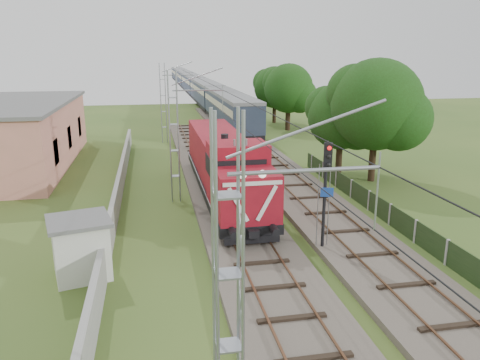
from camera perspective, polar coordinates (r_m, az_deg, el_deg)
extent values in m
plane|color=#395720|center=(18.99, 3.75, -12.91)|extent=(140.00, 140.00, 0.00)
cube|color=#6B6054|center=(25.17, -0.24, -5.22)|extent=(4.20, 70.00, 0.30)
cube|color=black|center=(25.10, -0.24, -4.79)|extent=(2.40, 70.00, 0.10)
cube|color=brown|center=(24.94, -2.17, -4.75)|extent=(0.08, 70.00, 0.05)
cube|color=brown|center=(25.23, 1.66, -4.51)|extent=(0.08, 70.00, 0.05)
cube|color=#6B6054|center=(38.38, 3.53, 1.96)|extent=(4.20, 80.00, 0.30)
cube|color=black|center=(38.34, 3.54, 2.25)|extent=(2.40, 80.00, 0.10)
cube|color=brown|center=(38.12, 2.30, 2.31)|extent=(0.08, 80.00, 0.05)
cube|color=brown|center=(38.54, 4.76, 2.41)|extent=(0.08, 80.00, 0.05)
cylinder|color=gray|center=(8.92, 8.00, 1.14)|extent=(3.00, 0.08, 0.08)
cylinder|color=gray|center=(28.40, -5.18, 10.84)|extent=(3.00, 0.08, 0.08)
cylinder|color=gray|center=(48.31, -7.65, 12.56)|extent=(3.00, 0.08, 0.08)
cylinder|color=black|center=(28.72, -2.11, 8.34)|extent=(0.03, 70.00, 0.03)
cylinder|color=black|center=(28.59, -2.13, 10.92)|extent=(0.03, 70.00, 0.03)
cube|color=#9E9E99|center=(29.43, -14.63, -1.44)|extent=(0.25, 40.00, 1.50)
cube|color=#DC8576|center=(42.07, -25.48, 4.95)|extent=(8.00, 20.00, 5.00)
cube|color=#606060|center=(41.75, -25.89, 8.45)|extent=(8.40, 20.40, 0.25)
cube|color=black|center=(35.48, -21.57, 3.20)|extent=(0.10, 1.60, 1.80)
cube|color=black|center=(41.29, -20.12, 4.91)|extent=(0.10, 1.60, 1.80)
cube|color=black|center=(47.15, -19.03, 6.19)|extent=(0.10, 1.60, 1.80)
cube|color=black|center=(24.28, 20.62, -5.90)|extent=(0.05, 32.00, 1.15)
cube|color=#9E9E99|center=(37.28, 8.78, 2.12)|extent=(0.12, 0.12, 1.20)
cube|color=black|center=(29.58, -2.02, -0.35)|extent=(3.02, 17.11, 0.50)
cube|color=black|center=(24.47, 0.00, -4.46)|extent=(2.21, 3.62, 0.50)
cube|color=black|center=(34.96, -3.42, 1.57)|extent=(2.21, 3.62, 0.50)
cube|color=black|center=(21.83, 1.45, -7.24)|extent=(2.62, 0.25, 0.35)
cube|color=maroon|center=(22.29, 0.85, -1.81)|extent=(2.92, 2.52, 2.32)
sphere|color=white|center=(20.70, 0.31, 0.62)|extent=(0.36, 0.36, 0.36)
sphere|color=white|center=(20.89, 2.75, 0.73)|extent=(0.36, 0.36, 0.36)
cube|color=silver|center=(20.99, -0.20, -3.05)|extent=(1.01, 0.06, 1.68)
cube|color=silver|center=(21.25, 3.28, -2.84)|extent=(1.01, 0.06, 1.68)
cube|color=silver|center=(20.83, 1.57, -0.44)|extent=(2.72, 0.06, 0.18)
cube|color=maroon|center=(24.49, -0.31, 0.86)|extent=(3.02, 2.42, 3.22)
cube|color=black|center=(23.20, 0.24, 1.33)|extent=(2.52, 0.06, 0.91)
cube|color=maroon|center=(31.58, -2.74, 3.56)|extent=(2.82, 12.18, 2.62)
cylinder|color=black|center=(28.33, -1.89, 5.22)|extent=(0.44, 0.44, 0.40)
cylinder|color=gray|center=(23.28, -0.69, 4.55)|extent=(0.12, 0.12, 0.35)
cylinder|color=gray|center=(23.40, 0.77, 4.60)|extent=(0.12, 0.12, 0.35)
cube|color=black|center=(56.59, -1.24, 7.09)|extent=(3.06, 23.18, 0.53)
cube|color=#2C3549|center=(56.37, -1.25, 8.78)|extent=(3.16, 23.18, 2.85)
cube|color=#C0BB95|center=(56.31, -1.26, 9.32)|extent=(3.20, 22.25, 0.79)
cube|color=slate|center=(56.22, -1.26, 10.39)|extent=(3.21, 23.18, 0.37)
cube|color=black|center=(80.41, -4.17, 9.48)|extent=(3.06, 23.18, 0.53)
cube|color=#2C3549|center=(80.26, -4.20, 10.68)|extent=(3.16, 23.18, 2.85)
cube|color=#C0BB95|center=(80.22, -4.20, 11.05)|extent=(3.20, 22.25, 0.79)
cube|color=slate|center=(80.15, -4.22, 11.80)|extent=(3.21, 23.18, 0.37)
cube|color=black|center=(104.43, -5.78, 10.76)|extent=(3.06, 23.18, 0.53)
cube|color=#2C3549|center=(104.31, -5.80, 11.69)|extent=(3.16, 23.18, 2.85)
cube|color=#C0BB95|center=(104.28, -5.81, 11.97)|extent=(3.20, 22.25, 0.79)
cube|color=slate|center=(104.23, -5.83, 12.55)|extent=(3.21, 23.18, 0.37)
cube|color=black|center=(128.53, -6.79, 11.56)|extent=(3.06, 23.18, 0.53)
cube|color=#2C3549|center=(128.43, -6.81, 12.31)|extent=(3.16, 23.18, 2.85)
cube|color=#C0BB95|center=(128.41, -6.82, 12.55)|extent=(3.20, 22.25, 0.79)
cube|color=slate|center=(128.37, -6.83, 13.02)|extent=(3.21, 23.18, 0.37)
cube|color=black|center=(152.67, -7.48, 12.11)|extent=(3.06, 23.18, 0.53)
cube|color=#2C3549|center=(152.59, -7.50, 12.74)|extent=(3.16, 23.18, 2.85)
cube|color=#C0BB95|center=(152.57, -7.51, 12.94)|extent=(3.20, 22.25, 0.79)
cube|color=slate|center=(152.53, -7.53, 13.33)|extent=(3.21, 23.18, 0.37)
cylinder|color=black|center=(21.42, 10.26, -2.20)|extent=(0.15, 0.15, 5.24)
cube|color=black|center=(20.77, 10.67, 2.92)|extent=(0.42, 0.33, 1.15)
sphere|color=red|center=(20.58, 10.85, 3.84)|extent=(0.19, 0.19, 0.19)
sphere|color=black|center=(20.66, 10.80, 2.84)|extent=(0.19, 0.19, 0.19)
sphere|color=black|center=(20.74, 10.75, 1.85)|extent=(0.19, 0.19, 0.19)
cube|color=#183C94|center=(21.23, 10.55, -1.48)|extent=(0.57, 0.22, 0.42)
cube|color=silver|center=(20.43, -18.80, -8.04)|extent=(2.55, 2.55, 2.32)
cube|color=#606060|center=(19.98, -19.11, -4.71)|extent=(2.93, 2.93, 0.16)
cylinder|color=#362616|center=(36.80, 12.01, 3.30)|extent=(0.49, 0.49, 3.09)
sphere|color=#1B380F|center=(36.34, 12.25, 7.64)|extent=(5.06, 5.06, 5.06)
sphere|color=#1B380F|center=(36.16, 14.14, 6.36)|extent=(3.54, 3.54, 3.54)
sphere|color=#1B380F|center=(36.76, 10.48, 8.70)|extent=(3.29, 3.29, 3.29)
cylinder|color=#362616|center=(34.72, 15.88, 3.02)|extent=(0.48, 0.48, 3.89)
sphere|color=#1B380F|center=(34.18, 16.31, 8.82)|extent=(6.36, 6.36, 6.36)
sphere|color=#1B380F|center=(34.05, 18.85, 7.09)|extent=(4.45, 4.45, 4.45)
sphere|color=#1B380F|center=(34.63, 13.89, 10.23)|extent=(4.14, 4.14, 4.14)
cylinder|color=#362616|center=(56.33, 5.86, 7.82)|extent=(0.58, 0.58, 3.50)
sphere|color=#1B380F|center=(56.01, 5.95, 11.06)|extent=(5.73, 5.73, 5.73)
sphere|color=#1B380F|center=(55.60, 7.33, 10.16)|extent=(4.01, 4.01, 4.01)
sphere|color=#1B380F|center=(56.66, 4.68, 11.78)|extent=(3.73, 3.73, 3.73)
cylinder|color=#362616|center=(62.36, 4.21, 8.47)|extent=(0.48, 0.48, 3.28)
sphere|color=#1B380F|center=(62.09, 4.26, 11.21)|extent=(5.37, 5.37, 5.37)
sphere|color=#1B380F|center=(61.66, 5.42, 10.46)|extent=(3.76, 3.76, 3.76)
sphere|color=#1B380F|center=(62.72, 3.20, 11.81)|extent=(3.49, 3.49, 3.49)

